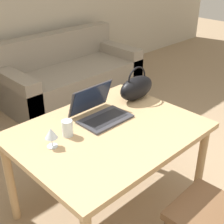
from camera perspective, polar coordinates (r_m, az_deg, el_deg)
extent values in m
cube|color=tan|center=(2.14, -0.70, -3.62)|extent=(1.25, 0.98, 0.04)
cylinder|color=tan|center=(2.52, 15.83, -9.56)|extent=(0.06, 0.06, 0.69)
cylinder|color=tan|center=(2.40, -18.09, -12.04)|extent=(0.06, 0.06, 0.69)
cylinder|color=tan|center=(2.94, 1.58, -2.55)|extent=(0.06, 0.06, 0.69)
cube|color=brown|center=(2.05, 17.78, -17.51)|extent=(0.45, 0.45, 0.05)
cylinder|color=brown|center=(2.38, 15.09, -16.87)|extent=(0.04, 0.04, 0.39)
cube|color=gray|center=(4.30, -7.26, 5.50)|extent=(1.88, 0.90, 0.42)
cube|color=gray|center=(4.44, -10.41, 11.60)|extent=(1.88, 0.20, 0.40)
cube|color=gray|center=(3.87, -17.19, 2.94)|extent=(0.20, 0.90, 0.56)
cube|color=gray|center=(4.79, 0.74, 9.00)|extent=(0.20, 0.90, 0.56)
cube|color=#38383D|center=(2.24, -1.21, -1.32)|extent=(0.37, 0.23, 0.02)
cube|color=black|center=(2.23, -1.11, -1.18)|extent=(0.31, 0.15, 0.00)
cube|color=#38383D|center=(2.29, -3.95, 2.52)|extent=(0.37, 0.08, 0.22)
cube|color=#19233D|center=(2.29, -3.83, 2.53)|extent=(0.34, 0.08, 0.20)
cylinder|color=silver|center=(2.06, -8.16, -2.94)|extent=(0.07, 0.07, 0.11)
cylinder|color=silver|center=(1.99, -10.84, -6.15)|extent=(0.07, 0.07, 0.01)
cylinder|color=silver|center=(1.97, -10.92, -5.36)|extent=(0.01, 0.01, 0.06)
cone|color=silver|center=(1.94, -11.09, -3.80)|extent=(0.08, 0.08, 0.07)
ellipsoid|color=black|center=(2.53, 4.50, 4.41)|extent=(0.34, 0.15, 0.19)
torus|color=black|center=(2.50, 4.56, 6.09)|extent=(0.20, 0.01, 0.20)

